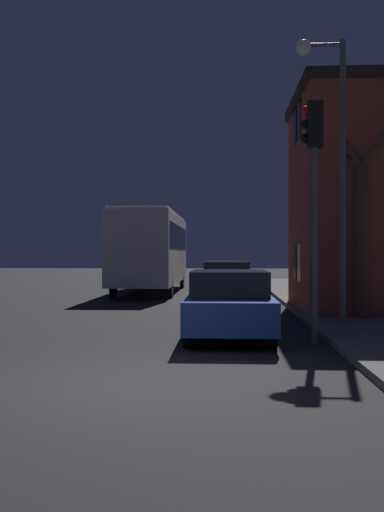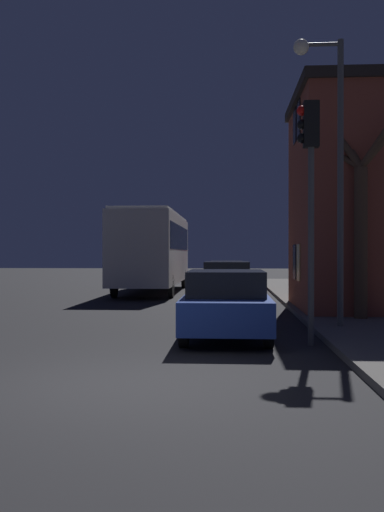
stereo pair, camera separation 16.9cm
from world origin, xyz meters
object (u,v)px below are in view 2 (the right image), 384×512
Objects in this scene: car_mid_lane at (227,282)px; car_far_lane at (226,275)px; bus at (153,246)px; car_near_lane at (226,303)px; traffic_light at (310,172)px; bare_tree at (362,214)px; streetlamp at (329,142)px.

car_far_lane is at bearing 90.28° from car_mid_lane.
bus reaches higher than car_mid_lane.
bus is 14.39m from car_near_lane.
traffic_light is 0.92× the size of bare_tree.
car_mid_lane is (-0.01, 8.57, 0.03)m from car_near_lane.
traffic_light is 1.15× the size of car_mid_lane.
streetlamp is 0.66× the size of bus.
car_near_lane is (3.42, -13.91, -1.40)m from bus.
traffic_light reaches higher than car_far_lane.
traffic_light is at bearing -29.86° from car_near_lane.
bare_tree is (1.85, 3.65, -0.59)m from traffic_light.
streetlamp reaches higher than bare_tree.
car_far_lane is at bearing 90.16° from car_near_lane.
car_near_lane is 1.03× the size of car_mid_lane.
streetlamp is at bearing -80.50° from car_far_lane.
car_mid_lane reaches higher than car_near_lane.
traffic_light is at bearing -71.19° from bus.
streetlamp reaches higher than car_far_lane.
bare_tree is 0.52× the size of bus.
streetlamp reaches higher than traffic_light.
car_far_lane is (3.38, 1.67, -1.38)m from bus.
streetlamp is at bearing 25.01° from car_near_lane.
traffic_light is at bearing -84.20° from car_far_lane.
car_near_lane is at bearing 150.14° from traffic_light.
traffic_light is at bearing -109.94° from streetlamp.
streetlamp is 1.39× the size of traffic_light.
car_far_lane reaches higher than car_near_lane.
bare_tree is 1.29× the size of car_far_lane.
car_near_lane is at bearing -89.84° from car_far_lane.
car_far_lane is (-2.42, 14.47, -3.61)m from streetlamp.
streetlamp is 14.23m from bus.
traffic_light is 15.74m from bus.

